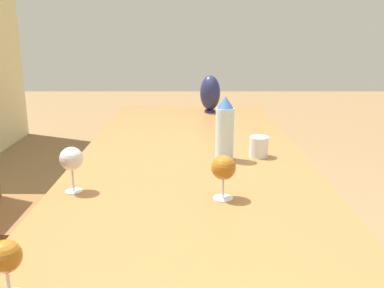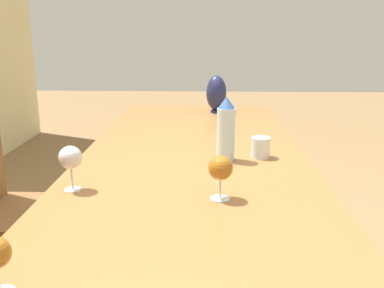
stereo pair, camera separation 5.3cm
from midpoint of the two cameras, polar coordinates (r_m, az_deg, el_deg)
name	(u,v)px [view 2 (the right image)]	position (r m, az deg, el deg)	size (l,w,h in m)	color
dining_table	(192,186)	(1.66, 0.90, -5.61)	(2.80, 0.97, 0.73)	#936033
water_bottle	(226,130)	(1.74, 5.44, 1.89)	(0.08, 0.08, 0.27)	silver
water_tumbler	(261,147)	(1.82, 9.95, -0.46)	(0.08, 0.08, 0.09)	silver
vase	(216,93)	(2.74, 3.82, 6.75)	(0.13, 0.13, 0.24)	#1E234C
wine_glass_0	(70,158)	(1.46, -14.91, -1.86)	(0.08, 0.08, 0.15)	silver
wine_glass_1	(221,169)	(1.35, 4.96, -3.31)	(0.08, 0.08, 0.14)	silver
chair_far	(12,203)	(2.14, -22.20, -7.34)	(0.44, 0.44, 0.88)	brown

